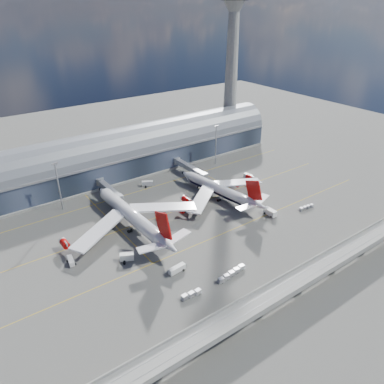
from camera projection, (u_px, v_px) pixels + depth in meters
ground at (206, 225)px, 177.49m from camera, size 500.00×500.00×0.00m
taxi_lines at (180, 207)px, 193.40m from camera, size 200.00×80.12×0.01m
terminal at (128, 154)px, 228.38m from camera, size 200.00×30.00×28.00m
control_tower at (231, 70)px, 257.31m from camera, size 19.00×19.00×103.00m
guideway at (299, 280)px, 135.45m from camera, size 220.00×8.50×7.20m
floodlight_mast_left at (59, 185)px, 184.91m from camera, size 3.00×0.70×25.70m
floodlight_mast_right at (216, 144)px, 236.64m from camera, size 3.00×0.70×25.70m
airliner_left at (133, 217)px, 172.66m from camera, size 67.09×70.45×21.50m
airliner_right at (220, 190)px, 199.51m from camera, size 57.05×59.67×18.95m
jet_bridge_left at (108, 189)px, 200.23m from camera, size 4.40×28.00×7.25m
jet_bridge_right at (189, 167)px, 225.41m from camera, size 4.40×32.00×7.25m
service_truck_0 at (71, 261)px, 151.65m from camera, size 2.75×6.16×2.47m
service_truck_1 at (127, 257)px, 153.27m from camera, size 6.24×4.85×3.29m
service_truck_2 at (177, 269)px, 146.89m from camera, size 7.50×2.80×2.66m
service_truck_3 at (270, 212)px, 185.13m from camera, size 2.98×6.94×3.33m
service_truck_4 at (248, 176)px, 222.44m from camera, size 3.22×5.54×3.04m
service_truck_5 at (147, 184)px, 213.88m from camera, size 6.64×5.11×3.02m
cargo_train_0 at (191, 294)px, 135.02m from camera, size 8.23×2.53×1.81m
cargo_train_1 at (231, 274)px, 145.13m from camera, size 14.29×3.33×1.88m
cargo_train_2 at (306, 207)px, 191.27m from camera, size 9.41×2.44×1.55m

